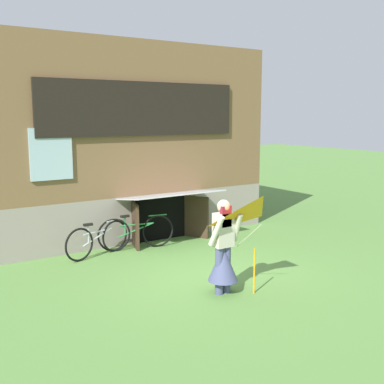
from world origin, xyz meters
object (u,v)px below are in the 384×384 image
Objects in this scene: kite at (263,222)px; bicycle_green at (136,232)px; bicycle_silver at (98,239)px; person at (223,254)px.

kite reaches higher than bicycle_green.
bicycle_silver is (-1.34, 3.83, -0.96)m from kite.
person is 0.93m from kite.
bicycle_green is at bearing 86.04° from person.
bicycle_green reaches higher than bicycle_silver.
person reaches higher than bicycle_green.
person is 1.00× the size of bicycle_silver.
bicycle_green is 0.96m from bicycle_silver.
person is 3.31m from bicycle_green.
bicycle_silver is at bearing 102.33° from person.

